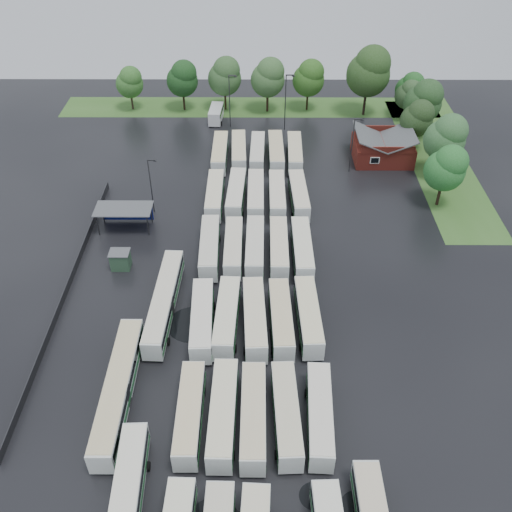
{
  "coord_description": "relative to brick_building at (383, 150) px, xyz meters",
  "views": [
    {
      "loc": [
        2.26,
        -46.81,
        49.21
      ],
      "look_at": [
        2.0,
        12.0,
        2.5
      ],
      "focal_mm": 40.0,
      "sensor_mm": 36.0,
      "label": 1
    }
  ],
  "objects": [
    {
      "name": "tree_east_4",
      "position": [
        7.38,
        16.27,
        3.41
      ],
      "size": [
        4.95,
        4.95,
        8.2
      ],
      "color": "black",
      "rests_on": "ground"
    },
    {
      "name": "bus_r1c3",
      "position": [
        -18.87,
        -55.04,
        -0.12
      ],
      "size": [
        2.91,
        11.5,
        3.17
      ],
      "rotation": [
        0.0,
        0.0,
        0.04
      ],
      "color": "silver",
      "rests_on": "ground"
    },
    {
      "name": "lamp_post_back_w",
      "position": [
        -27.05,
        12.89,
        4.08
      ],
      "size": [
        1.58,
        0.31,
        10.25
      ],
      "color": "#2D2D30",
      "rests_on": "ground"
    },
    {
      "name": "tree_north_6",
      "position": [
        7.95,
        18.05,
        3.93
      ],
      "size": [
        5.44,
        5.44,
        9.01
      ],
      "color": "#302418",
      "rests_on": "ground"
    },
    {
      "name": "tree_north_4",
      "position": [
        -11.65,
        20.79,
        4.9
      ],
      "size": [
        6.34,
        6.34,
        10.51
      ],
      "color": "black",
      "rests_on": "ground"
    },
    {
      "name": "bus_r4c1",
      "position": [
        -25.17,
        -14.28,
        -0.09
      ],
      "size": [
        2.97,
        11.7,
        3.23
      ],
      "rotation": [
        0.0,
        0.0,
        -0.04
      ],
      "color": "silver",
      "rests_on": "ground"
    },
    {
      "name": "bus_r4c4",
      "position": [
        -15.44,
        -14.62,
        -0.12
      ],
      "size": [
        2.89,
        11.46,
        3.17
      ],
      "rotation": [
        0.0,
        0.0,
        0.04
      ],
      "color": "silver",
      "rests_on": "ground"
    },
    {
      "name": "lamp_post_back_e",
      "position": [
        -16.55,
        11.79,
        4.4
      ],
      "size": [
        1.66,
        0.32,
        10.79
      ],
      "color": "#2D2D30",
      "rests_on": "ground"
    },
    {
      "name": "bus_r4c2",
      "position": [
        -22.1,
        -14.68,
        -0.09
      ],
      "size": [
        2.52,
        11.61,
        3.23
      ],
      "rotation": [
        0.0,
        0.0,
        -0.0
      ],
      "color": "silver",
      "rests_on": "ground"
    },
    {
      "name": "bus_r1c2",
      "position": [
        -22.15,
        -55.31,
        -0.09
      ],
      "size": [
        2.51,
        11.63,
        3.23
      ],
      "rotation": [
        0.0,
        0.0,
        -0.0
      ],
      "color": "silver",
      "rests_on": "ground"
    },
    {
      "name": "bus_r5c1",
      "position": [
        -25.12,
        -0.51,
        -0.11
      ],
      "size": [
        2.83,
        11.57,
        3.2
      ],
      "rotation": [
        0.0,
        0.0,
        0.03
      ],
      "color": "silver",
      "rests_on": "ground"
    },
    {
      "name": "bus_r5c3",
      "position": [
        -18.64,
        -0.82,
        -0.07
      ],
      "size": [
        2.64,
        11.77,
        3.27
      ],
      "rotation": [
        0.0,
        0.0,
        0.01
      ],
      "color": "silver",
      "rests_on": "ground"
    },
    {
      "name": "bus_r1c1",
      "position": [
        -25.17,
        -55.03,
        -0.05
      ],
      "size": [
        2.73,
        11.89,
        3.3
      ],
      "rotation": [
        0.0,
        0.0,
        -0.02
      ],
      "color": "silver",
      "rests_on": "ground"
    },
    {
      "name": "ground",
      "position": [
        -24.0,
        -42.77,
        -1.87
      ],
      "size": [
        160.0,
        160.0,
        0.0
      ],
      "primitive_type": "plane",
      "color": "black",
      "rests_on": "ground"
    },
    {
      "name": "bus_r3c2",
      "position": [
        -22.16,
        -27.87,
        -0.11
      ],
      "size": [
        2.6,
        11.52,
        3.2
      ],
      "rotation": [
        0.0,
        0.0,
        -0.01
      ],
      "color": "silver",
      "rests_on": "ground"
    },
    {
      "name": "bus_r2c2",
      "position": [
        -22.11,
        -41.71,
        -0.05
      ],
      "size": [
        3.05,
        11.97,
        3.3
      ],
      "rotation": [
        0.0,
        0.0,
        0.05
      ],
      "color": "silver",
      "rests_on": "ground"
    },
    {
      "name": "grass_strip_north",
      "position": [
        -22.0,
        22.03,
        -1.86
      ],
      "size": [
        80.0,
        10.0,
        0.01
      ],
      "primitive_type": "cube",
      "color": "#3B6826",
      "rests_on": "ground"
    },
    {
      "name": "bus_r3c0",
      "position": [
        -28.36,
        -27.94,
        -0.07
      ],
      "size": [
        2.84,
        11.8,
        3.26
      ],
      "rotation": [
        0.0,
        0.0,
        0.03
      ],
      "color": "silver",
      "rests_on": "ground"
    },
    {
      "name": "grass_strip_east",
      "position": [
        10.0,
        0.03,
        -1.86
      ],
      "size": [
        10.0,
        50.0,
        0.01
      ],
      "primitive_type": "cube",
      "color": "#3B6826",
      "rests_on": "ground"
    },
    {
      "name": "bus_r2c3",
      "position": [
        -19.0,
        -41.64,
        -0.11
      ],
      "size": [
        2.82,
        11.54,
        3.19
      ],
      "rotation": [
        0.0,
        0.0,
        0.03
      ],
      "color": "silver",
      "rests_on": "ground"
    },
    {
      "name": "puddle_4",
      "position": [
        -12.83,
        -63.5,
        -1.86
      ],
      "size": [
        2.81,
        2.81,
        0.01
      ],
      "primitive_type": "cylinder",
      "color": "black",
      "rests_on": "ground"
    },
    {
      "name": "bus_r3c4",
      "position": [
        -15.73,
        -28.29,
        -0.08
      ],
      "size": [
        2.6,
        11.72,
        3.26
      ],
      "rotation": [
        0.0,
        0.0,
        0.01
      ],
      "color": "silver",
      "rests_on": "ground"
    },
    {
      "name": "bus_r4c0",
      "position": [
        -28.46,
        -14.69,
        -0.11
      ],
      "size": [
        2.48,
        11.49,
        3.2
      ],
      "rotation": [
        0.0,
        0.0,
        0.0
      ],
      "color": "silver",
      "rests_on": "ground"
    },
    {
      "name": "bus_r2c4",
      "position": [
        -15.75,
        -41.24,
        -0.1
      ],
      "size": [
        2.88,
        11.63,
        3.21
      ],
      "rotation": [
        0.0,
        0.0,
        0.04
      ],
      "color": "silver",
      "rests_on": "ground"
    },
    {
      "name": "lamp_post_ne",
      "position": [
        -6.08,
        -4.25,
        3.75
      ],
      "size": [
        1.49,
        0.29,
        9.67
      ],
      "color": "#2D2D30",
      "rests_on": "ground"
    },
    {
      "name": "artic_bus_west_c",
      "position": [
        -36.14,
        -52.07,
        -0.05
      ],
      "size": [
        2.53,
        17.64,
        3.27
      ],
      "rotation": [
        0.0,
        0.0,
        0.0
      ],
      "color": "silver",
      "rests_on": "ground"
    },
    {
      "name": "utility_hut",
      "position": [
        -40.2,
        -30.17,
        -0.55
      ],
      "size": [
        2.7,
        2.2,
        2.62
      ],
      "color": "#294830",
      "rests_on": "ground"
    },
    {
      "name": "bus_r4c3",
      "position": [
        -18.81,
        -14.69,
        -0.12
      ],
      "size": [
        2.44,
        11.38,
        3.17
      ],
      "rotation": [
        0.0,
        0.0,
        -0.0
      ],
      "color": "silver",
      "rests_on": "ground"
    },
    {
      "name": "tree_east_1",
      "position": [
        8.62,
        -5.66,
        5.31
      ],
      "size": [
        6.74,
        6.74,
        11.16
      ],
      "color": "#382C1E",
      "rests_on": "ground"
    },
    {
      "name": "bus_r2c0",
      "position": [
        -28.28,
        -41.88,
        -0.08
      ],
      "size": [
        2.99,
        11.8,
        3.26
      ],
      "rotation": [
        0.0,
        0.0,
        0.04
      ],
      "color": "silver",
      "rests_on": "ground"
    },
    {
      "name": "bus_r3c3",
      "position": [
        -18.89,
        -28.02,
        -0.11
      ],
      "size": [
        2.5,
        11.45,
        3.18
      ],
      "rotation": [
        0.0,
        0.0,
        -0.01
      ],
      "color": "silver",
      "rests_on": "ground"
    },
    {
      "name": "tree_east_0",
      "position": [
        6.47,
        -14.62,
        4.78
      ],
      "size": [
        6.24,
        6.24,
        10.33
      ],
      "color": "black",
      "rests_on": "ground"
    },
    {
      "name": "bus_r5c0",
      "position": [
        -28.4,
        -1.05,
        -0.09
      ],
      "size": [
        2.5,
        11.59,
        3.22
      ],
      "rotation": [
        0.0,
        0.0,
        0.0
      ],
      "color": "silver",
      "rests_on": "ground"
    },
    {
      "name": "tree_north_2",
      "position": [
        -28.32,
        20.87,
        5.21
      ],
      "size": [
        6.64,
        6.64,
        11.0
      ],
      "color": "#301F14",
      "rests_on": "ground"
    },
    {
      "name": "tree_north_3",
      "position": [
        -19.73,
        19.96,
        5.31
      ],
      "size": [
        6.74,
        6.74,
        11.16
      ],
      "color": "#301F15",
      "rests_on": "ground"
    },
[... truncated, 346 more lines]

